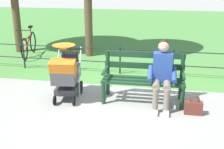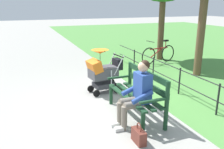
% 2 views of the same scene
% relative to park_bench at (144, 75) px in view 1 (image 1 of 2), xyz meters
% --- Properties ---
extents(ground_plane, '(60.00, 60.00, 0.00)m').
position_rel_park_bench_xyz_m(ground_plane, '(0.71, 0.12, -0.53)').
color(ground_plane, '#9E9B93').
extents(grass_lawn, '(40.00, 16.00, 0.01)m').
position_rel_park_bench_xyz_m(grass_lawn, '(0.71, -8.68, -0.52)').
color(grass_lawn, '#518E42').
rests_on(grass_lawn, ground).
extents(park_bench, '(1.61, 0.63, 0.96)m').
position_rel_park_bench_xyz_m(park_bench, '(0.00, 0.00, 0.00)').
color(park_bench, '#193D23').
rests_on(park_bench, ground).
extents(person_on_bench, '(0.54, 0.74, 1.28)m').
position_rel_park_bench_xyz_m(person_on_bench, '(-0.36, 0.22, 0.15)').
color(person_on_bench, slate).
rests_on(person_on_bench, ground).
extents(stroller, '(0.60, 0.93, 1.15)m').
position_rel_park_bench_xyz_m(stroller, '(1.51, 0.26, 0.07)').
color(stroller, black).
rests_on(stroller, ground).
extents(handbag, '(0.32, 0.14, 0.37)m').
position_rel_park_bench_xyz_m(handbag, '(-0.95, 0.48, -0.40)').
color(handbag, brown).
rests_on(handbag, ground).
extents(park_fence, '(7.90, 0.04, 0.70)m').
position_rel_park_bench_xyz_m(park_fence, '(0.44, -1.53, -0.10)').
color(park_fence, black).
rests_on(park_fence, ground).
extents(bicycle, '(0.48, 1.64, 0.89)m').
position_rel_park_bench_xyz_m(bicycle, '(3.83, -2.83, -0.16)').
color(bicycle, black).
rests_on(bicycle, ground).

